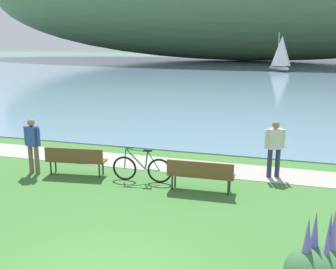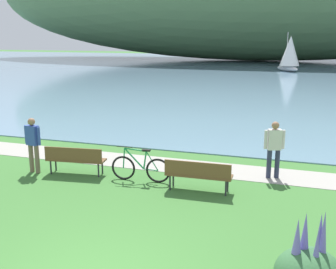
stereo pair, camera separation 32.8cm
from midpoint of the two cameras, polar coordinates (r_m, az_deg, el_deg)
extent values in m
cube|color=#6B8EA8|center=(54.10, 13.69, 8.78)|extent=(180.00, 80.00, 0.04)
cube|color=#A39E93|center=(13.28, 2.82, -4.53)|extent=(60.00, 1.50, 0.01)
cube|color=brown|center=(12.80, -13.27, -3.50)|extent=(1.85, 0.70, 0.05)
cube|color=brown|center=(12.55, -13.69, -2.79)|extent=(1.79, 0.27, 0.40)
cylinder|color=#2D2D33|center=(13.32, -15.99, -4.01)|extent=(0.05, 0.05, 0.45)
cylinder|color=#2D2D33|center=(12.74, -9.74, -4.46)|extent=(0.05, 0.05, 0.45)
cylinder|color=#2D2D33|center=(13.03, -16.61, -4.44)|extent=(0.05, 0.05, 0.45)
cylinder|color=#2D2D33|center=(12.44, -10.24, -4.92)|extent=(0.05, 0.05, 0.45)
cube|color=brown|center=(11.22, 3.76, -5.58)|extent=(1.81, 0.54, 0.05)
cube|color=brown|center=(10.95, 3.56, -4.81)|extent=(1.80, 0.10, 0.40)
cylinder|color=#2D2D33|center=(11.61, 0.18, -6.06)|extent=(0.05, 0.05, 0.45)
cylinder|color=#2D2D33|center=(11.34, 7.73, -6.67)|extent=(0.05, 0.05, 0.45)
cylinder|color=#2D2D33|center=(11.30, -0.26, -6.61)|extent=(0.05, 0.05, 0.45)
cylinder|color=#2D2D33|center=(11.02, 7.50, -7.26)|extent=(0.05, 0.05, 0.45)
torus|color=black|center=(12.10, -6.81, -4.66)|extent=(0.72, 0.11, 0.72)
torus|color=black|center=(11.80, -1.97, -5.04)|extent=(0.72, 0.11, 0.72)
cylinder|color=#1E8C4C|center=(11.90, -5.31, -3.37)|extent=(0.61, 0.09, 0.61)
cylinder|color=#1E8C4C|center=(11.81, -5.16, -2.15)|extent=(0.66, 0.09, 0.09)
cylinder|color=#1E8C4C|center=(11.81, -3.80, -3.59)|extent=(0.13, 0.05, 0.54)
cylinder|color=#1E8C4C|center=(11.85, -2.97, -4.92)|extent=(0.43, 0.06, 0.05)
cylinder|color=#1E8C4C|center=(11.76, -2.80, -3.71)|extent=(0.37, 0.05, 0.56)
cylinder|color=#1E8C4C|center=(12.00, -6.73, -3.31)|extent=(0.09, 0.04, 0.60)
cube|color=black|center=(11.72, -3.63, -2.23)|extent=(0.25, 0.12, 0.05)
cylinder|color=black|center=(11.90, -6.66, -1.75)|extent=(0.48, 0.06, 0.02)
cylinder|color=#282D47|center=(12.55, 13.15, -3.88)|extent=(0.14, 0.14, 0.88)
cylinder|color=#282D47|center=(12.62, 14.20, -3.85)|extent=(0.14, 0.14, 0.88)
cube|color=silver|center=(12.39, 13.87, -0.59)|extent=(0.43, 0.33, 0.60)
sphere|color=#9E7051|center=(12.29, 13.98, 1.31)|extent=(0.22, 0.22, 0.22)
cylinder|color=silver|center=(12.32, 12.71, -0.61)|extent=(0.09, 0.09, 0.56)
cylinder|color=silver|center=(12.46, 15.01, -0.57)|extent=(0.09, 0.09, 0.56)
cylinder|color=#72604C|center=(13.34, -19.12, -3.24)|extent=(0.14, 0.14, 0.88)
cylinder|color=#72604C|center=(13.18, -18.38, -3.39)|extent=(0.14, 0.14, 0.88)
cube|color=#334CA5|center=(13.07, -18.99, -0.21)|extent=(0.41, 0.28, 0.60)
sphere|color=#9E7051|center=(12.99, -19.13, 1.60)|extent=(0.22, 0.22, 0.22)
cylinder|color=#334CA5|center=(13.26, -19.79, -0.09)|extent=(0.09, 0.09, 0.56)
cylinder|color=#334CA5|center=(12.89, -18.17, -0.33)|extent=(0.09, 0.09, 0.56)
cylinder|color=#386B3D|center=(7.18, 18.19, -15.17)|extent=(0.02, 0.02, 0.12)
cone|color=#7A6BC6|center=(7.01, 18.42, -12.44)|extent=(0.15, 0.15, 0.64)
cylinder|color=#386B3D|center=(7.05, 17.27, -15.65)|extent=(0.02, 0.02, 0.12)
cone|color=#7A6BC6|center=(6.89, 17.48, -13.08)|extent=(0.14, 0.14, 0.59)
cylinder|color=#386B3D|center=(7.26, 20.03, -14.98)|extent=(0.02, 0.02, 0.12)
cone|color=#7A6BC6|center=(7.10, 20.28, -12.29)|extent=(0.13, 0.13, 0.63)
cylinder|color=#386B3D|center=(7.05, 17.37, -15.69)|extent=(0.02, 0.02, 0.12)
cone|color=#7A6BC6|center=(6.91, 17.55, -13.43)|extent=(0.13, 0.13, 0.50)
cylinder|color=#386B3D|center=(7.02, 19.75, -15.99)|extent=(0.02, 0.02, 0.12)
cone|color=#7A6BC6|center=(6.89, 19.94, -13.88)|extent=(0.10, 0.10, 0.46)
cylinder|color=#386B3D|center=(7.20, 20.42, -15.27)|extent=(0.02, 0.02, 0.12)
cone|color=#7A6BC6|center=(7.02, 20.70, -12.30)|extent=(0.13, 0.13, 0.71)
ellipsoid|color=white|center=(51.39, 14.90, 8.88)|extent=(3.15, 3.71, 0.67)
cylinder|color=#B2B2B2|center=(51.52, 14.86, 11.40)|extent=(0.10, 0.10, 3.83)
cone|color=white|center=(50.99, 15.27, 11.14)|extent=(3.18, 3.18, 3.45)
camera|label=1|loc=(0.16, -90.71, -0.17)|focal=44.02mm
camera|label=2|loc=(0.16, 89.29, 0.17)|focal=44.02mm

